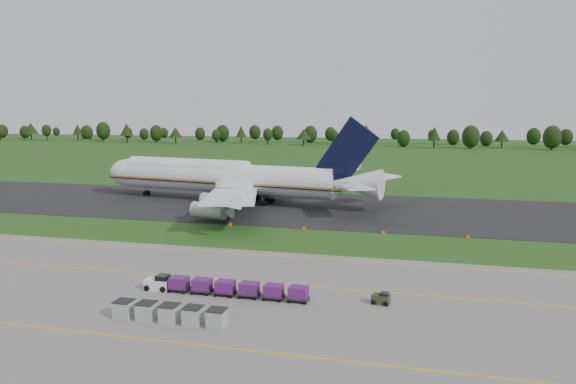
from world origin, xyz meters
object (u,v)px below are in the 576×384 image
(aircraft, at_px, (227,177))
(baggage_train, at_px, (222,287))
(utility_cart, at_px, (381,299))
(uld_row, at_px, (170,313))
(edge_markers, at_px, (343,231))

(aircraft, height_order, baggage_train, aircraft)
(aircraft, distance_m, baggage_train, 62.35)
(utility_cart, relative_size, uld_row, 0.17)
(baggage_train, xyz_separation_m, edge_markers, (8.01, 34.36, -0.67))
(uld_row, bearing_deg, aircraft, 105.83)
(baggage_train, bearing_deg, uld_row, -103.79)
(uld_row, bearing_deg, edge_markers, 76.75)
(aircraft, xyz_separation_m, uld_row, (19.00, -67.03, -4.39))
(baggage_train, height_order, utility_cart, baggage_train)
(uld_row, distance_m, edge_markers, 44.05)
(baggage_train, relative_size, utility_cart, 9.44)
(utility_cart, height_order, edge_markers, utility_cart)
(aircraft, bearing_deg, utility_cart, -56.33)
(baggage_train, xyz_separation_m, utility_cart, (16.94, 1.43, -0.39))
(aircraft, xyz_separation_m, edge_markers, (29.10, -24.15, -5.04))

